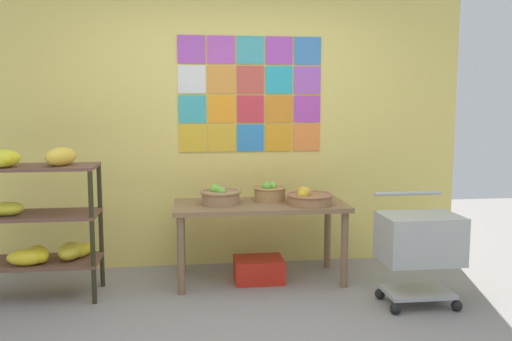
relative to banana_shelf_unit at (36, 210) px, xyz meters
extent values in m
cube|color=#E7D064|center=(1.54, 0.77, 0.65)|extent=(4.38, 0.06, 2.68)
cube|color=#A44AB3|center=(1.20, 0.73, 1.29)|extent=(0.25, 0.01, 0.25)
cube|color=#B04DB1|center=(1.46, 0.73, 1.29)|extent=(0.25, 0.01, 0.25)
cube|color=teal|center=(1.73, 0.73, 1.29)|extent=(0.25, 0.01, 0.25)
cube|color=purple|center=(2.00, 0.73, 1.29)|extent=(0.25, 0.01, 0.25)
cube|color=#3C7DC1|center=(2.26, 0.73, 1.29)|extent=(0.25, 0.01, 0.25)
cube|color=silver|center=(1.20, 0.73, 1.03)|extent=(0.25, 0.01, 0.25)
cube|color=orange|center=(1.46, 0.73, 1.03)|extent=(0.25, 0.01, 0.25)
cube|color=#C84B41|center=(1.73, 0.73, 1.03)|extent=(0.25, 0.01, 0.25)
cube|color=#29A8BC|center=(2.00, 0.73, 1.03)|extent=(0.25, 0.01, 0.25)
cube|color=#A455BD|center=(2.26, 0.73, 1.03)|extent=(0.25, 0.01, 0.25)
cube|color=#3BAAAE|center=(1.20, 0.73, 0.76)|extent=(0.25, 0.01, 0.25)
cube|color=orange|center=(1.46, 0.73, 0.76)|extent=(0.25, 0.01, 0.25)
cube|color=#D13640|center=(1.73, 0.73, 0.76)|extent=(0.25, 0.01, 0.25)
cube|color=orange|center=(2.00, 0.73, 0.76)|extent=(0.25, 0.01, 0.25)
cube|color=#B044AA|center=(2.26, 0.73, 0.76)|extent=(0.25, 0.01, 0.25)
cube|color=gold|center=(1.20, 0.73, 0.50)|extent=(0.25, 0.01, 0.25)
cube|color=gold|center=(1.46, 0.73, 0.50)|extent=(0.25, 0.01, 0.25)
cube|color=#3182C8|center=(1.73, 0.73, 0.50)|extent=(0.25, 0.01, 0.25)
cube|color=orange|center=(2.00, 0.73, 0.50)|extent=(0.25, 0.01, 0.25)
cube|color=orange|center=(2.26, 0.73, 0.50)|extent=(0.25, 0.01, 0.25)
cylinder|color=#2B2A16|center=(0.44, -0.17, -0.18)|extent=(0.04, 0.04, 1.03)
cylinder|color=#2B2A16|center=(0.44, 0.23, -0.18)|extent=(0.04, 0.04, 1.03)
cube|color=brown|center=(0.00, 0.03, -0.41)|extent=(0.91, 0.43, 0.03)
ellipsoid|color=gold|center=(0.23, 0.03, -0.33)|extent=(0.20, 0.29, 0.13)
ellipsoid|color=yellow|center=(-0.06, -0.09, -0.34)|extent=(0.29, 0.17, 0.12)
ellipsoid|color=yellow|center=(0.01, -0.03, -0.34)|extent=(0.26, 0.30, 0.13)
ellipsoid|color=yellow|center=(0.30, 0.10, -0.35)|extent=(0.23, 0.30, 0.10)
cube|color=brown|center=(0.00, 0.03, -0.04)|extent=(0.91, 0.43, 0.02)
ellipsoid|color=yellow|center=(-0.20, -0.03, 0.02)|extent=(0.26, 0.18, 0.10)
cube|color=brown|center=(0.00, 0.03, 0.33)|extent=(0.91, 0.43, 0.02)
ellipsoid|color=yellow|center=(0.18, 0.05, 0.40)|extent=(0.22, 0.31, 0.12)
ellipsoid|color=yellow|center=(-0.19, -0.04, 0.40)|extent=(0.23, 0.30, 0.13)
ellipsoid|color=yellow|center=(-0.19, -0.10, 0.41)|extent=(0.31, 0.32, 0.13)
ellipsoid|color=gold|center=(0.21, -0.02, 0.41)|extent=(0.26, 0.31, 0.14)
cube|color=olive|center=(1.75, 0.22, -0.05)|extent=(1.45, 0.66, 0.04)
cylinder|color=#806043|center=(1.09, -0.05, -0.38)|extent=(0.06, 0.06, 0.63)
cylinder|color=#836045|center=(2.41, -0.05, -0.38)|extent=(0.06, 0.06, 0.63)
cylinder|color=olive|center=(1.09, 0.49, -0.38)|extent=(0.06, 0.06, 0.63)
cylinder|color=olive|center=(2.41, 0.49, -0.38)|extent=(0.06, 0.06, 0.63)
cylinder|color=#A77D4A|center=(1.85, 0.33, 0.03)|extent=(0.27, 0.27, 0.11)
torus|color=#AC7F45|center=(1.85, 0.33, 0.09)|extent=(0.29, 0.29, 0.02)
sphere|color=#75C04B|center=(1.84, 0.33, 0.11)|extent=(0.07, 0.07, 0.07)
sphere|color=#7DBD42|center=(1.88, 0.34, 0.10)|extent=(0.07, 0.07, 0.07)
sphere|color=#67B436|center=(1.82, 0.29, 0.11)|extent=(0.08, 0.08, 0.08)
cylinder|color=#99734F|center=(1.42, 0.22, 0.03)|extent=(0.32, 0.32, 0.10)
torus|color=#9C794E|center=(1.42, 0.22, 0.08)|extent=(0.35, 0.35, 0.03)
sphere|color=#6DB23C|center=(1.38, 0.26, 0.09)|extent=(0.09, 0.09, 0.09)
sphere|color=#6CAD38|center=(1.42, 0.12, 0.10)|extent=(0.07, 0.07, 0.07)
sphere|color=#6EC438|center=(1.37, 0.24, 0.10)|extent=(0.09, 0.09, 0.09)
sphere|color=#72BB3A|center=(1.40, 0.22, 0.09)|extent=(0.08, 0.08, 0.08)
cylinder|color=#976B42|center=(2.15, 0.10, 0.02)|extent=(0.36, 0.36, 0.08)
torus|color=#9B6444|center=(2.15, 0.10, 0.06)|extent=(0.39, 0.39, 0.02)
sphere|color=gold|center=(2.11, 0.10, 0.08)|extent=(0.09, 0.09, 0.09)
sphere|color=gold|center=(2.10, 0.15, 0.08)|extent=(0.08, 0.08, 0.08)
sphere|color=gold|center=(2.08, 0.07, 0.06)|extent=(0.09, 0.09, 0.09)
cube|color=red|center=(1.74, 0.20, -0.60)|extent=(0.41, 0.33, 0.20)
sphere|color=black|center=(2.61, -0.65, -0.65)|extent=(0.08, 0.08, 0.08)
sphere|color=black|center=(3.08, -0.65, -0.65)|extent=(0.08, 0.08, 0.08)
sphere|color=black|center=(2.61, -0.35, -0.65)|extent=(0.08, 0.08, 0.08)
sphere|color=black|center=(3.08, -0.35, -0.65)|extent=(0.08, 0.08, 0.08)
cube|color=#A5A8AD|center=(2.84, -0.50, -0.59)|extent=(0.49, 0.33, 0.03)
cube|color=#A2A7A4|center=(2.84, -0.50, -0.18)|extent=(0.57, 0.41, 0.35)
cylinder|color=#A2A7A4|center=(2.84, -0.27, 0.11)|extent=(0.54, 0.03, 0.03)
camera|label=1|loc=(1.15, -4.17, 0.79)|focal=37.45mm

